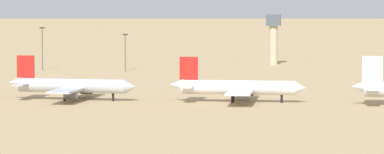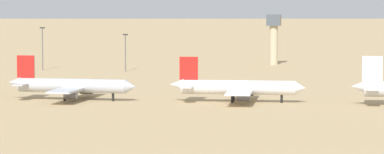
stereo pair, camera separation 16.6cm
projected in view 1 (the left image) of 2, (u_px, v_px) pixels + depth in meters
name	position (u px, v px, depth m)	size (l,w,h in m)	color
ground	(250.00, 100.00, 304.71)	(4000.00, 4000.00, 0.00)	tan
parked_jet_red_2	(71.00, 86.00, 303.30)	(35.58, 29.79, 11.78)	silver
parked_jet_red_3	(237.00, 88.00, 297.98)	(35.84, 30.20, 11.84)	white
control_tower	(274.00, 34.00, 434.63)	(5.20, 5.20, 19.17)	#C6B793
light_pole_west	(125.00, 49.00, 401.96)	(1.80, 0.50, 13.28)	#59595E
light_pole_mid	(42.00, 45.00, 407.47)	(1.80, 0.50, 15.43)	#59595E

